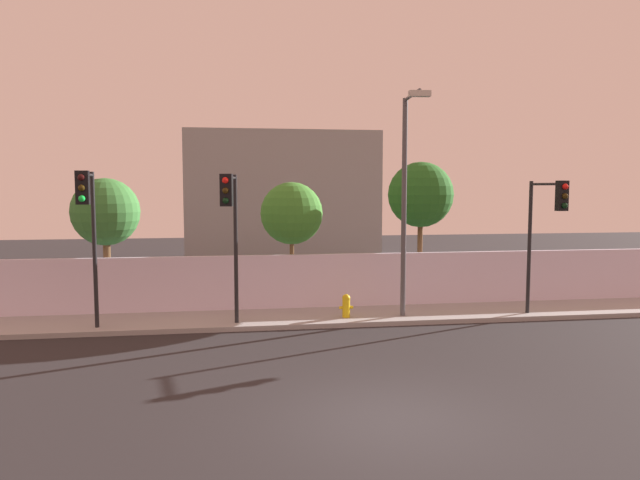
% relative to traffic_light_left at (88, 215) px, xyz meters
% --- Properties ---
extents(ground_plane, '(80.00, 80.00, 0.00)m').
position_rel_traffic_light_left_xyz_m(ground_plane, '(6.71, -6.93, -3.44)').
color(ground_plane, '#272425').
extents(sidewalk, '(36.00, 2.40, 0.15)m').
position_rel_traffic_light_left_xyz_m(sidewalk, '(6.71, 1.27, -3.37)').
color(sidewalk, '#9A9A9A').
rests_on(sidewalk, ground).
extents(perimeter_wall, '(36.00, 0.18, 1.80)m').
position_rel_traffic_light_left_xyz_m(perimeter_wall, '(6.71, 2.56, -2.39)').
color(perimeter_wall, silver).
rests_on(perimeter_wall, sidewalk).
extents(traffic_light_left, '(0.34, 1.39, 4.50)m').
position_rel_traffic_light_left_xyz_m(traffic_light_left, '(0.00, 0.00, 0.00)').
color(traffic_light_left, black).
rests_on(traffic_light_left, sidewalk).
extents(traffic_light_center, '(0.50, 1.62, 4.26)m').
position_rel_traffic_light_left_xyz_m(traffic_light_center, '(13.52, -0.15, -0.16)').
color(traffic_light_center, black).
rests_on(traffic_light_center, sidewalk).
extents(traffic_light_right, '(0.49, 1.30, 4.43)m').
position_rel_traffic_light_left_xyz_m(traffic_light_right, '(3.89, 0.04, -0.05)').
color(traffic_light_right, black).
rests_on(traffic_light_right, sidewalk).
extents(street_lamp_curbside, '(0.62, 2.05, 6.79)m').
position_rel_traffic_light_left_xyz_m(street_lamp_curbside, '(9.22, 0.55, 0.74)').
color(street_lamp_curbside, '#4C4C51').
rests_on(street_lamp_curbside, sidewalk).
extents(fire_hydrant, '(0.44, 0.26, 0.73)m').
position_rel_traffic_light_left_xyz_m(fire_hydrant, '(7.42, 0.84, -2.90)').
color(fire_hydrant, gold).
rests_on(fire_hydrant, sidewalk).
extents(roadside_tree_leftmost, '(2.25, 2.25, 4.52)m').
position_rel_traffic_light_left_xyz_m(roadside_tree_leftmost, '(-0.24, 3.43, -0.07)').
color(roadside_tree_leftmost, brown).
rests_on(roadside_tree_leftmost, ground).
extents(roadside_tree_midleft, '(2.18, 2.18, 4.39)m').
position_rel_traffic_light_left_xyz_m(roadside_tree_midleft, '(5.98, 3.43, -0.15)').
color(roadside_tree_midleft, brown).
rests_on(roadside_tree_midleft, ground).
extents(roadside_tree_midright, '(2.35, 2.35, 5.12)m').
position_rel_traffic_light_left_xyz_m(roadside_tree_midright, '(10.64, 3.43, 0.49)').
color(roadside_tree_midright, brown).
rests_on(roadside_tree_midright, ground).
extents(low_building_distant, '(10.39, 6.00, 7.23)m').
position_rel_traffic_light_left_xyz_m(low_building_distant, '(6.67, 16.56, 0.17)').
color(low_building_distant, gray).
rests_on(low_building_distant, ground).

